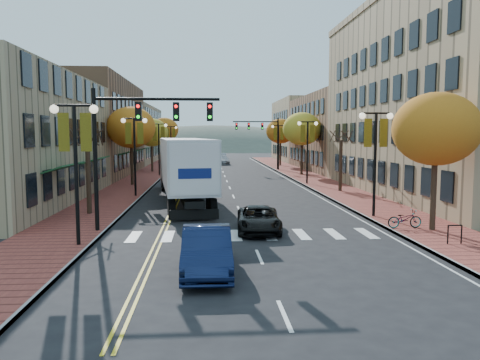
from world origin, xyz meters
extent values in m
plane|color=black|center=(0.00, 0.00, 0.00)|extent=(200.00, 200.00, 0.00)
cube|color=brown|center=(-9.00, 32.50, 0.07)|extent=(4.00, 85.00, 0.15)
cube|color=brown|center=(9.00, 32.50, 0.07)|extent=(4.00, 85.00, 0.15)
cube|color=brown|center=(-17.00, 36.00, 5.50)|extent=(12.00, 24.00, 11.00)
cube|color=#9E8966|center=(-17.00, 61.00, 4.75)|extent=(12.00, 26.00, 9.50)
cube|color=#997F5B|center=(18.50, 16.00, 7.50)|extent=(15.00, 28.00, 15.00)
cube|color=brown|center=(18.50, 42.00, 5.00)|extent=(15.00, 24.00, 10.00)
cube|color=#9E8966|center=(18.50, 64.00, 5.50)|extent=(15.00, 20.00, 11.00)
cylinder|color=#382619|center=(-9.00, 8.00, 2.25)|extent=(0.28, 0.28, 4.20)
cylinder|color=#382619|center=(-9.00, 24.00, 2.60)|extent=(0.28, 0.28, 4.90)
ellipsoid|color=orange|center=(-9.00, 24.00, 5.46)|extent=(4.48, 4.48, 3.81)
cylinder|color=#382619|center=(-9.00, 40.00, 2.42)|extent=(0.28, 0.28, 4.55)
ellipsoid|color=gold|center=(-9.00, 40.00, 5.07)|extent=(4.16, 4.16, 3.54)
cylinder|color=#382619|center=(-9.00, 58.00, 2.67)|extent=(0.28, 0.28, 5.04)
ellipsoid|color=orange|center=(-9.00, 58.00, 5.62)|extent=(4.61, 4.61, 3.92)
cylinder|color=#382619|center=(9.00, 2.00, 2.42)|extent=(0.28, 0.28, 4.55)
ellipsoid|color=orange|center=(9.00, 2.00, 5.07)|extent=(4.16, 4.16, 3.54)
cylinder|color=#382619|center=(9.00, 18.00, 2.25)|extent=(0.28, 0.28, 4.20)
cylinder|color=#382619|center=(9.00, 34.00, 2.60)|extent=(0.28, 0.28, 4.90)
ellipsoid|color=gold|center=(9.00, 34.00, 5.46)|extent=(4.48, 4.48, 3.81)
cylinder|color=#382619|center=(9.00, 50.00, 2.53)|extent=(0.28, 0.28, 4.76)
ellipsoid|color=orange|center=(9.00, 50.00, 5.30)|extent=(4.35, 4.35, 3.70)
cylinder|color=black|center=(-7.50, 0.00, 3.00)|extent=(0.16, 0.16, 6.00)
cylinder|color=black|center=(-7.50, 0.00, 6.00)|extent=(1.60, 0.10, 0.10)
sphere|color=#FFF2CC|center=(-8.30, 0.00, 5.85)|extent=(0.36, 0.36, 0.36)
sphere|color=#FFF2CC|center=(-6.70, 0.00, 5.85)|extent=(0.36, 0.36, 0.36)
cube|color=#AE9B17|center=(-7.95, 0.00, 4.90)|extent=(0.45, 0.03, 1.60)
cube|color=#AE9B17|center=(-7.05, 0.00, 4.90)|extent=(0.45, 0.03, 1.60)
cylinder|color=black|center=(-7.50, 16.00, 3.00)|extent=(0.16, 0.16, 6.00)
cylinder|color=black|center=(-7.50, 16.00, 6.00)|extent=(1.60, 0.10, 0.10)
sphere|color=#FFF2CC|center=(-8.30, 16.00, 5.85)|extent=(0.36, 0.36, 0.36)
sphere|color=#FFF2CC|center=(-6.70, 16.00, 5.85)|extent=(0.36, 0.36, 0.36)
cube|color=#AE9B17|center=(-7.95, 16.00, 4.90)|extent=(0.45, 0.03, 1.60)
cube|color=#AE9B17|center=(-7.05, 16.00, 4.90)|extent=(0.45, 0.03, 1.60)
cylinder|color=black|center=(-7.50, 34.00, 3.00)|extent=(0.16, 0.16, 6.00)
cylinder|color=black|center=(-7.50, 34.00, 6.00)|extent=(1.60, 0.10, 0.10)
sphere|color=#FFF2CC|center=(-8.30, 34.00, 5.85)|extent=(0.36, 0.36, 0.36)
sphere|color=#FFF2CC|center=(-6.70, 34.00, 5.85)|extent=(0.36, 0.36, 0.36)
cube|color=#AE9B17|center=(-7.95, 34.00, 4.90)|extent=(0.45, 0.03, 1.60)
cube|color=#AE9B17|center=(-7.05, 34.00, 4.90)|extent=(0.45, 0.03, 1.60)
cylinder|color=black|center=(-7.50, 52.00, 3.00)|extent=(0.16, 0.16, 6.00)
cylinder|color=black|center=(-7.50, 52.00, 6.00)|extent=(1.60, 0.10, 0.10)
sphere|color=#FFF2CC|center=(-8.30, 52.00, 5.85)|extent=(0.36, 0.36, 0.36)
sphere|color=#FFF2CC|center=(-6.70, 52.00, 5.85)|extent=(0.36, 0.36, 0.36)
cube|color=#AE9B17|center=(-7.95, 52.00, 4.90)|extent=(0.45, 0.03, 1.60)
cube|color=#AE9B17|center=(-7.05, 52.00, 4.90)|extent=(0.45, 0.03, 1.60)
cylinder|color=black|center=(7.50, 6.00, 3.00)|extent=(0.16, 0.16, 6.00)
cylinder|color=black|center=(7.50, 6.00, 6.00)|extent=(1.60, 0.10, 0.10)
sphere|color=#FFF2CC|center=(6.70, 6.00, 5.85)|extent=(0.36, 0.36, 0.36)
sphere|color=#FFF2CC|center=(8.30, 6.00, 5.85)|extent=(0.36, 0.36, 0.36)
cube|color=#AE9B17|center=(7.05, 6.00, 4.90)|extent=(0.45, 0.03, 1.60)
cube|color=#AE9B17|center=(7.95, 6.00, 4.90)|extent=(0.45, 0.03, 1.60)
cylinder|color=black|center=(7.50, 24.00, 3.00)|extent=(0.16, 0.16, 6.00)
cylinder|color=black|center=(7.50, 24.00, 6.00)|extent=(1.60, 0.10, 0.10)
sphere|color=#FFF2CC|center=(6.70, 24.00, 5.85)|extent=(0.36, 0.36, 0.36)
sphere|color=#FFF2CC|center=(8.30, 24.00, 5.85)|extent=(0.36, 0.36, 0.36)
cube|color=#AE9B17|center=(7.05, 24.00, 4.90)|extent=(0.45, 0.03, 1.60)
cube|color=#AE9B17|center=(7.95, 24.00, 4.90)|extent=(0.45, 0.03, 1.60)
cylinder|color=black|center=(7.50, 42.00, 3.00)|extent=(0.16, 0.16, 6.00)
cylinder|color=black|center=(7.50, 42.00, 6.00)|extent=(1.60, 0.10, 0.10)
sphere|color=#FFF2CC|center=(6.70, 42.00, 5.85)|extent=(0.36, 0.36, 0.36)
sphere|color=#FFF2CC|center=(8.30, 42.00, 5.85)|extent=(0.36, 0.36, 0.36)
cube|color=#AE9B17|center=(7.05, 42.00, 4.90)|extent=(0.45, 0.03, 1.60)
cube|color=#AE9B17|center=(7.95, 42.00, 4.90)|extent=(0.45, 0.03, 1.60)
cylinder|color=black|center=(-7.40, 3.00, 3.50)|extent=(0.20, 0.20, 7.00)
cylinder|color=black|center=(-4.40, 3.00, 6.50)|extent=(6.00, 0.14, 0.14)
cube|color=black|center=(-5.30, 3.00, 5.90)|extent=(0.30, 0.25, 0.90)
sphere|color=#FF0C0C|center=(-5.30, 2.86, 6.15)|extent=(0.16, 0.16, 0.16)
cube|color=black|center=(-3.50, 3.00, 5.90)|extent=(0.30, 0.25, 0.90)
sphere|color=#FF0C0C|center=(-3.50, 2.86, 6.15)|extent=(0.16, 0.16, 0.16)
cube|color=black|center=(-1.88, 3.00, 5.90)|extent=(0.30, 0.25, 0.90)
sphere|color=#FF0C0C|center=(-1.88, 2.86, 6.15)|extent=(0.16, 0.16, 0.16)
cylinder|color=black|center=(7.40, 42.00, 3.50)|extent=(0.20, 0.20, 7.00)
cylinder|color=black|center=(4.40, 42.00, 6.50)|extent=(6.00, 0.14, 0.14)
cube|color=black|center=(5.30, 42.00, 5.90)|extent=(0.30, 0.25, 0.90)
sphere|color=#FF0C0C|center=(5.30, 41.86, 6.15)|extent=(0.16, 0.16, 0.16)
cube|color=black|center=(3.50, 42.00, 5.90)|extent=(0.30, 0.25, 0.90)
sphere|color=#FF0C0C|center=(3.50, 41.86, 6.15)|extent=(0.16, 0.16, 0.16)
cube|color=black|center=(1.88, 42.00, 5.90)|extent=(0.30, 0.25, 0.90)
sphere|color=#FF0C0C|center=(1.88, 41.86, 6.15)|extent=(0.16, 0.16, 0.16)
cube|color=black|center=(-3.60, 12.66, 0.96)|extent=(2.92, 14.69, 0.39)
cube|color=silver|center=(-3.60, 12.66, 2.93)|extent=(4.71, 14.91, 3.16)
cube|color=black|center=(-4.70, 21.62, 1.86)|extent=(3.21, 3.70, 2.82)
cylinder|color=black|center=(-4.05, 6.69, 0.56)|extent=(0.53, 1.17, 1.13)
cylinder|color=black|center=(-1.70, 6.98, 0.56)|extent=(0.53, 1.17, 1.13)
cylinder|color=black|center=(-4.22, 8.04, 0.56)|extent=(0.53, 1.17, 1.13)
cylinder|color=black|center=(-1.87, 8.33, 0.56)|extent=(0.53, 1.17, 1.13)
cylinder|color=black|center=(-5.71, 20.13, 0.56)|extent=(0.53, 1.17, 1.13)
cylinder|color=black|center=(-3.36, 20.42, 0.56)|extent=(0.53, 1.17, 1.13)
cylinder|color=black|center=(-6.02, 22.59, 0.56)|extent=(0.53, 1.17, 1.13)
cylinder|color=black|center=(-3.67, 22.88, 0.56)|extent=(0.53, 1.17, 1.13)
imported|color=#0D1636|center=(-2.06, -3.96, 0.79)|extent=(1.70, 4.80, 1.58)
imported|color=black|center=(0.50, 2.81, 0.63)|extent=(2.35, 4.62, 1.25)
imported|color=silver|center=(-1.75, 49.70, 0.75)|extent=(2.16, 4.55, 1.50)
imported|color=#ACABB3|center=(0.50, 55.26, 0.70)|extent=(2.13, 4.91, 1.41)
imported|color=#A2A1A8|center=(0.50, 65.15, 0.74)|extent=(1.96, 4.61, 1.48)
imported|color=gray|center=(7.80, 2.47, 0.61)|extent=(1.76, 0.68, 0.91)
camera|label=1|loc=(-2.03, -19.92, 4.81)|focal=35.00mm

